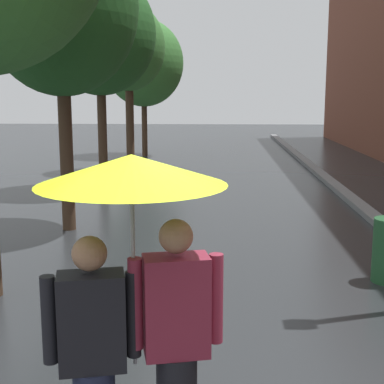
{
  "coord_description": "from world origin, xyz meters",
  "views": [
    {
      "loc": [
        0.17,
        -3.28,
        2.47
      ],
      "look_at": [
        -0.14,
        2.87,
        1.35
      ],
      "focal_mm": 51.66,
      "sensor_mm": 36.0,
      "label": 1
    }
  ],
  "objects_px": {
    "street_tree_1": "(60,7)",
    "couple_under_umbrella": "(134,271)",
    "street_tree_4": "(144,63)",
    "street_tree_3": "(128,48)",
    "street_tree_2": "(100,34)"
  },
  "relations": [
    {
      "from": "couple_under_umbrella",
      "to": "street_tree_3",
      "type": "bearing_deg",
      "value": 99.25
    },
    {
      "from": "street_tree_1",
      "to": "couple_under_umbrella",
      "type": "distance_m",
      "value": 7.31
    },
    {
      "from": "couple_under_umbrella",
      "to": "street_tree_1",
      "type": "bearing_deg",
      "value": 108.8
    },
    {
      "from": "street_tree_1",
      "to": "couple_under_umbrella",
      "type": "height_order",
      "value": "street_tree_1"
    },
    {
      "from": "street_tree_2",
      "to": "street_tree_4",
      "type": "bearing_deg",
      "value": 89.94
    },
    {
      "from": "street_tree_2",
      "to": "street_tree_3",
      "type": "xyz_separation_m",
      "value": [
        0.15,
        3.41,
        -0.07
      ]
    },
    {
      "from": "street_tree_4",
      "to": "street_tree_3",
      "type": "bearing_deg",
      "value": -88.16
    },
    {
      "from": "street_tree_1",
      "to": "street_tree_3",
      "type": "relative_size",
      "value": 1.06
    },
    {
      "from": "street_tree_1",
      "to": "street_tree_3",
      "type": "bearing_deg",
      "value": 90.49
    },
    {
      "from": "street_tree_1",
      "to": "couple_under_umbrella",
      "type": "relative_size",
      "value": 2.58
    },
    {
      "from": "street_tree_2",
      "to": "street_tree_4",
      "type": "xyz_separation_m",
      "value": [
        0.01,
        7.79,
        -0.3
      ]
    },
    {
      "from": "street_tree_2",
      "to": "couple_under_umbrella",
      "type": "relative_size",
      "value": 2.54
    },
    {
      "from": "street_tree_1",
      "to": "street_tree_2",
      "type": "bearing_deg",
      "value": 92.97
    },
    {
      "from": "street_tree_2",
      "to": "couple_under_umbrella",
      "type": "distance_m",
      "value": 11.14
    },
    {
      "from": "street_tree_3",
      "to": "couple_under_umbrella",
      "type": "height_order",
      "value": "street_tree_3"
    }
  ]
}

